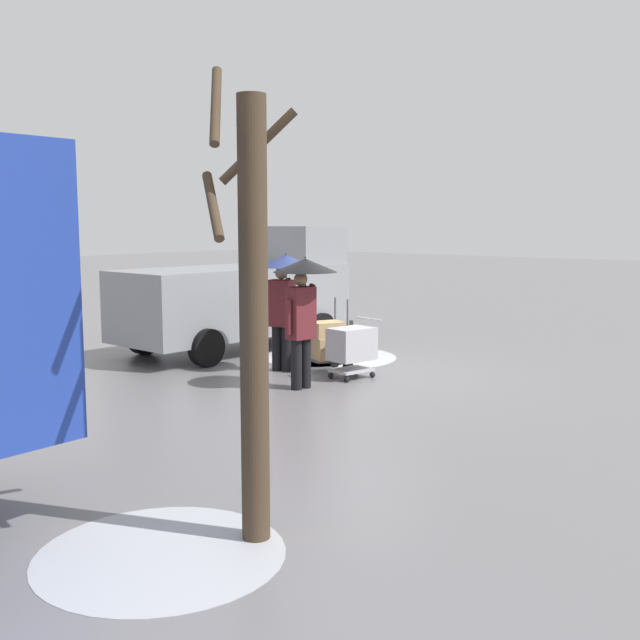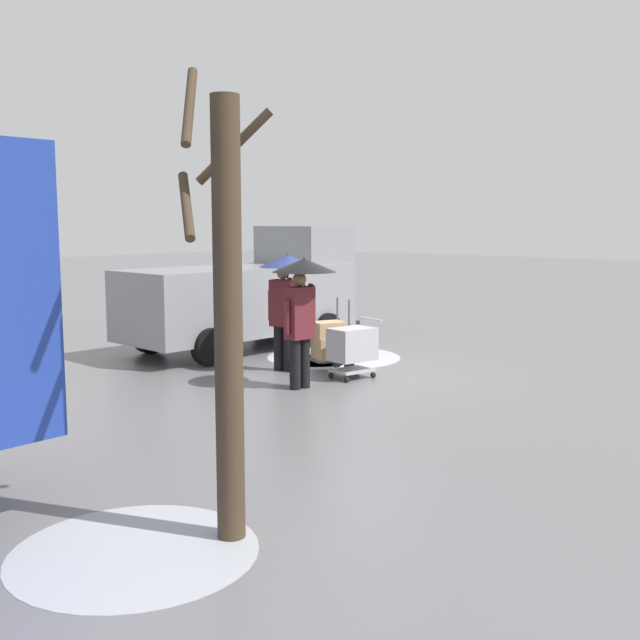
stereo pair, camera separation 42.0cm
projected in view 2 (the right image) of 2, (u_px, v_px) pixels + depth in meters
The scene contains 10 objects.
ground_plane at pixel (354, 376), 13.16m from camera, with size 90.00×90.00×0.00m, color slate.
slush_patch_under_van at pixel (316, 361), 14.65m from camera, with size 1.37×1.37×0.01m, color #999BA0.
slush_patch_mid_street at pixel (135, 551), 6.15m from camera, with size 2.04×2.04×0.01m, color #ADAFB5.
slush_patch_far_side at pixel (334, 357), 15.05m from camera, with size 2.67×2.67×0.01m, color silver.
cargo_van_parked_right at pixel (250, 293), 16.01m from camera, with size 2.40×5.43×2.60m.
shopping_cart_vendor at pixel (352, 346), 12.94m from camera, with size 0.69×0.91×1.02m.
hand_dolly_boxes at pixel (329, 342), 13.55m from camera, with size 0.73×0.84×1.32m.
pedestrian_pink_side at pixel (286, 284), 13.45m from camera, with size 1.04×1.04×2.15m.
pedestrian_black_side at pixel (302, 291), 12.05m from camera, with size 1.04×1.04×2.15m.
bare_tree_near at pixel (227, 312), 6.20m from camera, with size 0.62×0.97×3.95m.
Camera 2 is at (-7.93, 10.22, 2.68)m, focal length 42.16 mm.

